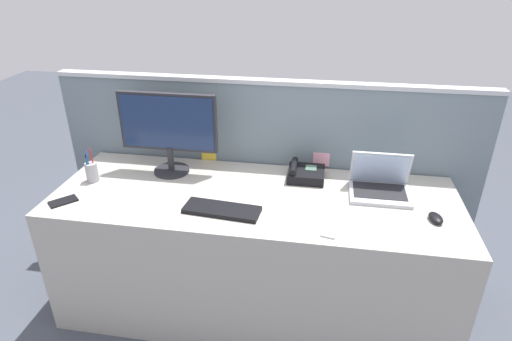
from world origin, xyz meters
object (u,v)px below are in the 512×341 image
cell_phone_silver_slab (331,228)px  cell_phone_black_slab (63,201)px  computer_mouse_right_hand (436,218)px  laptop (380,184)px  desktop_monitor (168,127)px  desk_phone (305,173)px  pen_cup (92,172)px  keyboard_main (222,210)px

cell_phone_silver_slab → cell_phone_black_slab: bearing=-168.6°
computer_mouse_right_hand → cell_phone_silver_slab: bearing=-174.1°
laptop → cell_phone_silver_slab: size_ratio=2.00×
laptop → cell_phone_black_slab: bearing=-166.9°
desktop_monitor → desk_phone: 0.80m
desk_phone → pen_cup: size_ratio=1.05×
desk_phone → pen_cup: bearing=-169.1°
desktop_monitor → cell_phone_black_slab: size_ratio=4.12×
laptop → cell_phone_black_slab: laptop is taller
computer_mouse_right_hand → pen_cup: size_ratio=0.52×
pen_cup → cell_phone_silver_slab: pen_cup is taller
laptop → cell_phone_black_slab: size_ratio=2.29×
computer_mouse_right_hand → cell_phone_black_slab: (-1.84, -0.13, -0.01)m
desktop_monitor → cell_phone_silver_slab: 1.06m
desktop_monitor → pen_cup: bearing=-154.3°
desktop_monitor → computer_mouse_right_hand: bearing=-11.9°
cell_phone_silver_slab → cell_phone_black_slab: (-1.35, 0.02, 0.00)m
desktop_monitor → laptop: desktop_monitor is taller
desktop_monitor → computer_mouse_right_hand: desktop_monitor is taller
cell_phone_silver_slab → cell_phone_black_slab: same height
pen_cup → cell_phone_black_slab: 0.25m
pen_cup → cell_phone_silver_slab: size_ratio=1.24×
pen_cup → desk_phone: bearing=10.9°
desktop_monitor → computer_mouse_right_hand: (1.41, -0.30, -0.26)m
keyboard_main → cell_phone_black_slab: 0.82m
desk_phone → cell_phone_black_slab: size_ratio=1.49×
cell_phone_black_slab → desk_phone: bearing=63.9°
computer_mouse_right_hand → laptop: bearing=123.8°
laptop → pen_cup: size_ratio=1.61×
pen_cup → cell_phone_silver_slab: (1.31, -0.26, -0.05)m
desk_phone → cell_phone_silver_slab: desk_phone is taller
laptop → cell_phone_silver_slab: (-0.24, -0.39, -0.05)m
keyboard_main → computer_mouse_right_hand: computer_mouse_right_hand is taller
desktop_monitor → computer_mouse_right_hand: 1.46m
cell_phone_black_slab → laptop: bearing=55.9°
desktop_monitor → pen_cup: (-0.39, -0.19, -0.21)m
desk_phone → computer_mouse_right_hand: 0.72m
desk_phone → laptop: bearing=-13.0°
desktop_monitor → pen_cup: 0.49m
cell_phone_silver_slab → desktop_monitor: bearing=166.3°
laptop → keyboard_main: size_ratio=0.82×
desktop_monitor → cell_phone_silver_slab: (0.92, -0.45, -0.27)m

